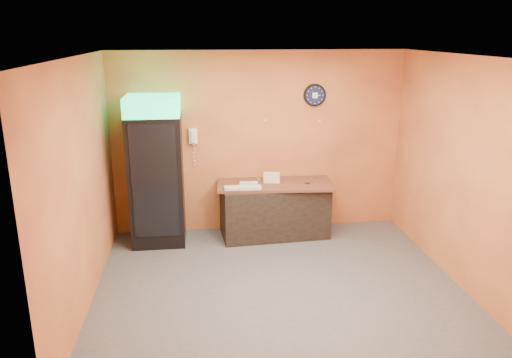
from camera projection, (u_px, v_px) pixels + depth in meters
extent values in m
plane|color=#47474C|center=(278.00, 286.00, 6.23)|extent=(4.50, 4.50, 0.00)
cube|color=orange|center=(259.00, 143.00, 7.74)|extent=(4.50, 0.02, 2.80)
cube|color=orange|center=(82.00, 186.00, 5.58)|extent=(0.02, 4.00, 2.80)
cube|color=orange|center=(462.00, 173.00, 6.09)|extent=(0.02, 4.00, 2.80)
cube|color=white|center=(281.00, 56.00, 5.44)|extent=(4.50, 4.00, 0.02)
cube|color=black|center=(157.00, 180.00, 7.36)|extent=(0.77, 0.77, 1.92)
cube|color=#1CF187|center=(153.00, 105.00, 7.04)|extent=(0.77, 0.77, 0.27)
cube|color=black|center=(154.00, 182.00, 6.96)|extent=(0.64, 0.02, 1.64)
cube|color=black|center=(274.00, 210.00, 7.70)|extent=(1.66, 0.83, 0.81)
cylinder|color=black|center=(315.00, 95.00, 7.60)|extent=(0.34, 0.05, 0.34)
cylinder|color=#0F1433|center=(315.00, 95.00, 7.58)|extent=(0.29, 0.01, 0.29)
cube|color=white|center=(315.00, 95.00, 7.57)|extent=(0.08, 0.00, 0.08)
cube|color=white|center=(193.00, 136.00, 7.54)|extent=(0.13, 0.07, 0.23)
cube|color=white|center=(193.00, 137.00, 7.50)|extent=(0.05, 0.04, 0.19)
cube|color=brown|center=(275.00, 184.00, 7.58)|extent=(1.78, 0.86, 0.04)
cube|color=#F1E5BB|center=(272.00, 181.00, 7.59)|extent=(0.26, 0.14, 0.05)
cube|color=#F1E5BB|center=(272.00, 178.00, 7.58)|extent=(0.26, 0.14, 0.05)
cube|color=#F1E5BB|center=(272.00, 174.00, 7.56)|extent=(0.26, 0.14, 0.05)
cube|color=silver|center=(235.00, 188.00, 7.27)|extent=(0.31, 0.13, 0.04)
cube|color=silver|center=(251.00, 188.00, 7.28)|extent=(0.31, 0.12, 0.04)
cube|color=silver|center=(249.00, 184.00, 7.48)|extent=(0.28, 0.15, 0.04)
cylinder|color=silver|center=(258.00, 180.00, 7.62)|extent=(0.06, 0.06, 0.06)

